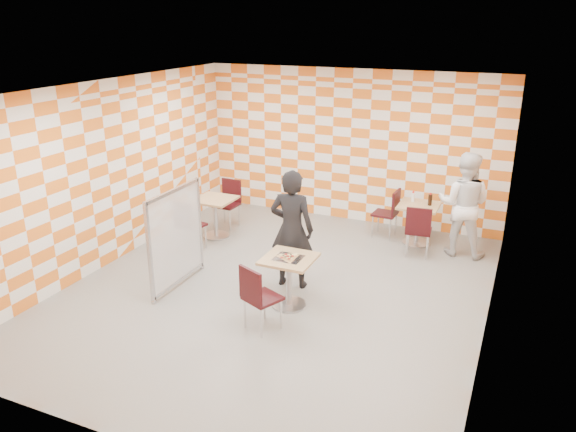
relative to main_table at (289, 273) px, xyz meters
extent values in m
plane|color=gray|center=(-0.35, 0.35, -0.51)|extent=(7.00, 7.00, 0.00)
plane|color=white|center=(-0.35, 0.35, 2.49)|extent=(7.00, 7.00, 0.00)
plane|color=white|center=(-0.35, 3.85, 0.99)|extent=(6.00, 0.00, 6.00)
plane|color=white|center=(-3.35, 0.35, 0.99)|extent=(0.00, 7.00, 7.00)
plane|color=white|center=(2.65, 0.35, 0.99)|extent=(0.00, 7.00, 7.00)
cube|color=tan|center=(0.00, 0.00, 0.22)|extent=(0.70, 0.70, 0.04)
cylinder|color=#A5A5AA|center=(0.00, 0.00, -0.14)|extent=(0.08, 0.08, 0.70)
cylinder|color=#A5A5AA|center=(0.00, 0.00, -0.49)|extent=(0.50, 0.50, 0.03)
cube|color=tan|center=(1.20, 3.07, 0.22)|extent=(0.70, 0.70, 0.04)
cylinder|color=#A5A5AA|center=(1.20, 3.07, -0.14)|extent=(0.08, 0.08, 0.70)
cylinder|color=#A5A5AA|center=(1.20, 3.07, -0.49)|extent=(0.50, 0.50, 0.03)
cube|color=tan|center=(-2.33, 1.90, 0.22)|extent=(0.70, 0.70, 0.04)
cylinder|color=#A5A5AA|center=(-2.33, 1.90, -0.14)|extent=(0.08, 0.08, 0.70)
cylinder|color=#A5A5AA|center=(-2.33, 1.90, -0.49)|extent=(0.50, 0.50, 0.03)
cube|color=black|center=(-0.07, -0.71, -0.06)|extent=(0.55, 0.55, 0.04)
cube|color=black|center=(-0.15, -0.89, 0.19)|extent=(0.40, 0.21, 0.45)
cylinder|color=silver|center=(0.16, -0.62, -0.29)|extent=(0.03, 0.03, 0.43)
cylinder|color=silver|center=(-0.15, -0.48, -0.29)|extent=(0.03, 0.03, 0.43)
cylinder|color=silver|center=(0.02, -0.93, -0.29)|extent=(0.03, 0.03, 0.43)
cylinder|color=silver|center=(-0.29, -0.80, -0.29)|extent=(0.03, 0.03, 0.43)
cube|color=black|center=(1.32, 2.55, -0.06)|extent=(0.46, 0.46, 0.04)
cube|color=black|center=(1.34, 2.35, 0.19)|extent=(0.42, 0.08, 0.45)
cylinder|color=silver|center=(1.47, 2.73, -0.29)|extent=(0.03, 0.03, 0.43)
cylinder|color=silver|center=(1.13, 2.70, -0.29)|extent=(0.03, 0.03, 0.43)
cylinder|color=silver|center=(1.51, 2.40, -0.29)|extent=(0.03, 0.03, 0.43)
cylinder|color=silver|center=(1.17, 2.36, -0.29)|extent=(0.03, 0.03, 0.43)
cube|color=black|center=(0.57, 3.17, -0.06)|extent=(0.45, 0.45, 0.04)
cube|color=black|center=(0.77, 3.16, 0.19)|extent=(0.07, 0.42, 0.45)
cylinder|color=silver|center=(0.41, 3.35, -0.29)|extent=(0.03, 0.03, 0.43)
cylinder|color=silver|center=(0.39, 3.02, -0.29)|extent=(0.03, 0.03, 0.43)
cylinder|color=silver|center=(0.75, 3.33, -0.29)|extent=(0.03, 0.03, 0.43)
cylinder|color=silver|center=(0.73, 2.99, -0.29)|extent=(0.03, 0.03, 0.43)
cube|color=black|center=(-2.40, 1.21, -0.06)|extent=(0.49, 0.49, 0.04)
cube|color=black|center=(-2.44, 1.01, 0.19)|extent=(0.42, 0.11, 0.45)
cylinder|color=silver|center=(-2.21, 1.35, -0.29)|extent=(0.03, 0.03, 0.43)
cylinder|color=silver|center=(-2.54, 1.40, -0.29)|extent=(0.03, 0.03, 0.43)
cylinder|color=silver|center=(-2.26, 1.01, -0.29)|extent=(0.03, 0.03, 0.43)
cylinder|color=silver|center=(-2.60, 1.07, -0.29)|extent=(0.03, 0.03, 0.43)
cube|color=black|center=(-2.38, 2.43, -0.06)|extent=(0.44, 0.44, 0.04)
cube|color=black|center=(-2.37, 2.63, 0.19)|extent=(0.42, 0.06, 0.45)
cylinder|color=silver|center=(-2.56, 2.27, -0.29)|extent=(0.03, 0.03, 0.43)
cylinder|color=silver|center=(-2.22, 2.26, -0.29)|extent=(0.03, 0.03, 0.43)
cylinder|color=silver|center=(-2.54, 2.61, -0.29)|extent=(0.03, 0.03, 0.43)
cylinder|color=silver|center=(-2.21, 2.60, -0.29)|extent=(0.03, 0.03, 0.43)
cube|color=white|center=(-1.82, -0.08, 0.29)|extent=(0.02, 1.30, 1.40)
cube|color=#B2B2B7|center=(-1.82, -0.08, 1.01)|extent=(0.05, 1.30, 0.05)
cube|color=#B2B2B7|center=(-1.82, -0.08, -0.43)|extent=(0.05, 1.30, 0.05)
cube|color=#B2B2B7|center=(-1.82, -0.73, 0.29)|extent=(0.05, 0.05, 1.50)
cylinder|color=#B2B2B7|center=(-1.82, -0.73, -0.48)|extent=(0.08, 0.08, 0.05)
cube|color=#B2B2B7|center=(-1.82, 0.57, 0.29)|extent=(0.05, 0.05, 1.50)
cylinder|color=#B2B2B7|center=(-1.82, 0.57, -0.48)|extent=(0.08, 0.08, 0.05)
imported|color=black|center=(-0.23, 0.63, 0.41)|extent=(0.71, 0.51, 1.83)
imported|color=white|center=(1.97, 2.91, 0.40)|extent=(0.90, 0.71, 1.81)
cube|color=silver|center=(0.00, -0.02, 0.24)|extent=(0.38, 0.34, 0.01)
cone|color=tan|center=(0.00, -0.02, 0.26)|extent=(0.40, 0.40, 0.02)
cone|color=#F2D88C|center=(0.00, 0.00, 0.27)|extent=(0.33, 0.33, 0.01)
cylinder|color=maroon|center=(-0.06, -0.12, 0.28)|extent=(0.04, 0.04, 0.01)
cylinder|color=maroon|center=(0.05, -0.11, 0.28)|extent=(0.04, 0.04, 0.01)
cylinder|color=maroon|center=(0.00, -0.04, 0.28)|extent=(0.04, 0.04, 0.01)
cylinder|color=maroon|center=(-0.05, 0.01, 0.28)|extent=(0.04, 0.04, 0.01)
cylinder|color=maroon|center=(0.06, -0.01, 0.28)|extent=(0.04, 0.04, 0.01)
torus|color=black|center=(0.05, -0.05, 0.28)|extent=(0.03, 0.03, 0.01)
torus|color=black|center=(-0.02, -0.08, 0.28)|extent=(0.03, 0.03, 0.01)
torus|color=black|center=(0.02, 0.02, 0.28)|extent=(0.03, 0.03, 0.01)
torus|color=black|center=(-0.07, -0.04, 0.28)|extent=(0.03, 0.03, 0.01)
cylinder|color=white|center=(1.06, 3.20, 0.32)|extent=(0.06, 0.06, 0.16)
cylinder|color=red|center=(1.06, 3.20, 0.42)|extent=(0.04, 0.04, 0.04)
cylinder|color=black|center=(1.38, 3.10, 0.34)|extent=(0.07, 0.07, 0.20)
cylinder|color=red|center=(1.38, 3.10, 0.46)|extent=(0.03, 0.03, 0.03)
camera|label=1|loc=(2.86, -6.57, 3.43)|focal=35.00mm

